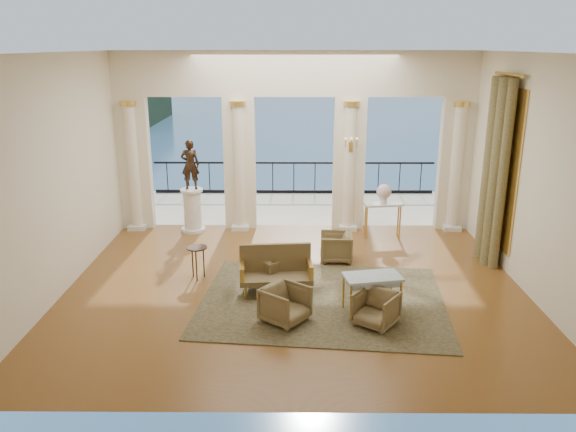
{
  "coord_description": "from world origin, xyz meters",
  "views": [
    {
      "loc": [
        -0.06,
        -10.29,
        4.64
      ],
      "look_at": [
        -0.14,
        0.6,
        1.3
      ],
      "focal_mm": 35.0,
      "sensor_mm": 36.0,
      "label": 1
    }
  ],
  "objects_px": {
    "settee": "(276,269)",
    "console_table": "(383,209)",
    "statue": "(190,165)",
    "side_table": "(197,251)",
    "armchair_d": "(272,268)",
    "game_table": "(372,279)",
    "pedestal": "(193,211)",
    "armchair_a": "(285,303)",
    "armchair_b": "(376,307)",
    "armchair_c": "(336,246)"
  },
  "relations": [
    {
      "from": "armchair_b",
      "to": "armchair_c",
      "type": "distance_m",
      "value": 3.05
    },
    {
      "from": "armchair_a",
      "to": "statue",
      "type": "height_order",
      "value": "statue"
    },
    {
      "from": "statue",
      "to": "game_table",
      "type": "bearing_deg",
      "value": 130.4
    },
    {
      "from": "statue",
      "to": "armchair_b",
      "type": "bearing_deg",
      "value": 127.33
    },
    {
      "from": "armchair_c",
      "to": "console_table",
      "type": "height_order",
      "value": "console_table"
    },
    {
      "from": "pedestal",
      "to": "side_table",
      "type": "relative_size",
      "value": 1.64
    },
    {
      "from": "armchair_b",
      "to": "statue",
      "type": "height_order",
      "value": "statue"
    },
    {
      "from": "settee",
      "to": "pedestal",
      "type": "xyz_separation_m",
      "value": [
        -2.24,
        3.7,
        0.08
      ]
    },
    {
      "from": "settee",
      "to": "pedestal",
      "type": "distance_m",
      "value": 4.33
    },
    {
      "from": "armchair_a",
      "to": "pedestal",
      "type": "distance_m",
      "value": 5.52
    },
    {
      "from": "pedestal",
      "to": "armchair_a",
      "type": "bearing_deg",
      "value": -63.76
    },
    {
      "from": "settee",
      "to": "console_table",
      "type": "xyz_separation_m",
      "value": [
        2.57,
        3.25,
        0.27
      ]
    },
    {
      "from": "armchair_b",
      "to": "pedestal",
      "type": "xyz_separation_m",
      "value": [
        -4.0,
        5.07,
        0.2
      ]
    },
    {
      "from": "armchair_a",
      "to": "armchair_c",
      "type": "relative_size",
      "value": 1.01
    },
    {
      "from": "armchair_b",
      "to": "armchair_c",
      "type": "height_order",
      "value": "armchair_c"
    },
    {
      "from": "armchair_b",
      "to": "pedestal",
      "type": "height_order",
      "value": "pedestal"
    },
    {
      "from": "armchair_a",
      "to": "side_table",
      "type": "height_order",
      "value": "armchair_a"
    },
    {
      "from": "game_table",
      "to": "side_table",
      "type": "distance_m",
      "value": 3.69
    },
    {
      "from": "armchair_a",
      "to": "side_table",
      "type": "distance_m",
      "value": 2.64
    },
    {
      "from": "armchair_b",
      "to": "console_table",
      "type": "bearing_deg",
      "value": 116.13
    },
    {
      "from": "armchair_d",
      "to": "game_table",
      "type": "relative_size",
      "value": 0.59
    },
    {
      "from": "settee",
      "to": "pedestal",
      "type": "height_order",
      "value": "pedestal"
    },
    {
      "from": "armchair_d",
      "to": "settee",
      "type": "distance_m",
      "value": 0.42
    },
    {
      "from": "settee",
      "to": "side_table",
      "type": "xyz_separation_m",
      "value": [
        -1.63,
        0.64,
        0.13
      ]
    },
    {
      "from": "armchair_b",
      "to": "settee",
      "type": "relative_size",
      "value": 0.47
    },
    {
      "from": "armchair_c",
      "to": "settee",
      "type": "relative_size",
      "value": 0.49
    },
    {
      "from": "game_table",
      "to": "pedestal",
      "type": "bearing_deg",
      "value": 120.47
    },
    {
      "from": "pedestal",
      "to": "game_table",
      "type": "bearing_deg",
      "value": -48.66
    },
    {
      "from": "armchair_d",
      "to": "pedestal",
      "type": "bearing_deg",
      "value": -9.58
    },
    {
      "from": "armchair_d",
      "to": "console_table",
      "type": "distance_m",
      "value": 3.92
    },
    {
      "from": "statue",
      "to": "console_table",
      "type": "bearing_deg",
      "value": 173.72
    },
    {
      "from": "armchair_d",
      "to": "settee",
      "type": "relative_size",
      "value": 0.45
    },
    {
      "from": "armchair_d",
      "to": "pedestal",
      "type": "height_order",
      "value": "pedestal"
    },
    {
      "from": "armchair_a",
      "to": "statue",
      "type": "bearing_deg",
      "value": 64.25
    },
    {
      "from": "armchair_a",
      "to": "side_table",
      "type": "relative_size",
      "value": 1.04
    },
    {
      "from": "game_table",
      "to": "pedestal",
      "type": "relative_size",
      "value": 0.98
    },
    {
      "from": "settee",
      "to": "armchair_a",
      "type": "bearing_deg",
      "value": -85.92
    },
    {
      "from": "console_table",
      "to": "armchair_c",
      "type": "bearing_deg",
      "value": -137.02
    },
    {
      "from": "armchair_c",
      "to": "pedestal",
      "type": "height_order",
      "value": "pedestal"
    },
    {
      "from": "armchair_c",
      "to": "statue",
      "type": "relative_size",
      "value": 0.56
    },
    {
      "from": "statue",
      "to": "console_table",
      "type": "distance_m",
      "value": 4.94
    },
    {
      "from": "armchair_c",
      "to": "statue",
      "type": "xyz_separation_m",
      "value": [
        -3.54,
        2.05,
        1.4
      ]
    },
    {
      "from": "armchair_d",
      "to": "settee",
      "type": "bearing_deg",
      "value": 148.88
    },
    {
      "from": "statue",
      "to": "side_table",
      "type": "relative_size",
      "value": 1.84
    },
    {
      "from": "armchair_a",
      "to": "settee",
      "type": "height_order",
      "value": "settee"
    },
    {
      "from": "pedestal",
      "to": "console_table",
      "type": "xyz_separation_m",
      "value": [
        4.82,
        -0.45,
        0.19
      ]
    },
    {
      "from": "armchair_a",
      "to": "settee",
      "type": "distance_m",
      "value": 1.27
    },
    {
      "from": "pedestal",
      "to": "statue",
      "type": "relative_size",
      "value": 0.89
    },
    {
      "from": "armchair_a",
      "to": "console_table",
      "type": "distance_m",
      "value": 5.1
    },
    {
      "from": "armchair_b",
      "to": "game_table",
      "type": "relative_size",
      "value": 0.61
    }
  ]
}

